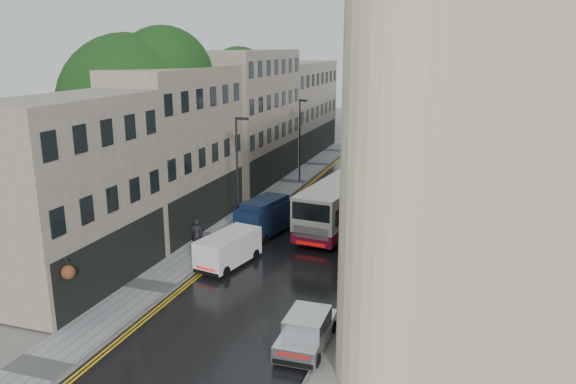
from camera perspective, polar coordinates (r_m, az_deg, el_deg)
The scene contains 15 objects.
road at distance 43.66m, azimuth 4.51°, elevation -2.03°, with size 9.00×85.00×0.02m, color black.
left_sidewalk at distance 45.32m, azimuth -2.68°, elevation -1.30°, with size 2.70×85.00×0.12m, color gray.
right_sidewalk at distance 42.75m, azimuth 11.56°, elevation -2.59°, with size 1.80×85.00×0.12m, color slate.
old_shop_row at distance 47.71m, azimuth -5.76°, elevation 6.75°, with size 4.50×56.00×12.00m, color gray, non-canonical shape.
modern_block at distance 39.53m, azimuth 18.90°, elevation 5.84°, with size 8.00×40.00×14.00m, color tan, non-canonical shape.
tree_near at distance 40.36m, azimuth -15.60°, elevation 6.18°, with size 10.56×10.56×13.89m, color black, non-canonical shape.
tree_far at distance 51.52m, azimuth -7.22°, elevation 7.56°, with size 9.24×9.24×12.46m, color black, non-canonical shape.
cream_bus at distance 37.75m, azimuth 2.08°, elevation -2.02°, with size 2.80×12.31×3.36m, color silver, non-canonical shape.
white_lorry at distance 47.30m, azimuth 9.60°, elevation 1.87°, with size 2.50×8.34×4.38m, color silver, non-canonical shape.
silver_hatchback at distance 23.71m, azimuth -1.05°, elevation -15.14°, with size 1.79×4.08×1.53m, color #B6B7BB, non-canonical shape.
white_van at distance 32.47m, azimuth -8.89°, elevation -6.34°, with size 1.87×4.36×1.97m, color silver, non-canonical shape.
navy_van at distance 37.36m, azimuth -4.84°, elevation -2.85°, with size 2.04×5.11×2.60m, color #0D1932, non-canonical shape.
pedestrian at distance 35.51m, azimuth -9.22°, elevation -4.30°, with size 0.73×0.48×1.99m, color black.
lamp_post_near at distance 37.28m, azimuth -5.16°, elevation 1.49°, with size 0.89×0.20×7.91m, color black, non-canonical shape.
lamp_post_far at distance 52.27m, azimuth 1.20°, elevation 5.21°, with size 0.85×0.19×7.59m, color black, non-canonical shape.
Camera 1 is at (9.85, -13.13, 12.61)m, focal length 35.00 mm.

